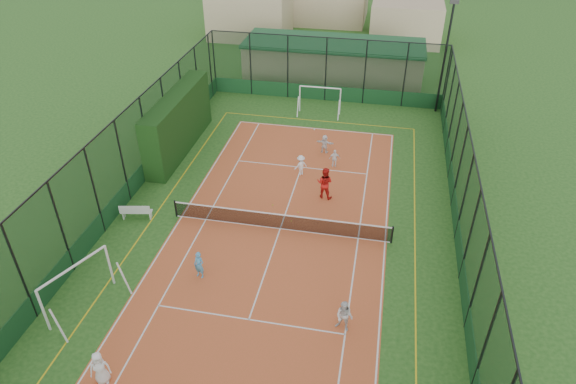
% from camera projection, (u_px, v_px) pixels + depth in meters
% --- Properties ---
extents(ground, '(300.00, 300.00, 0.00)m').
position_uv_depth(ground, '(280.00, 229.00, 27.09)').
color(ground, '#204F1B').
rests_on(ground, ground).
extents(court_slab, '(11.17, 23.97, 0.01)m').
position_uv_depth(court_slab, '(280.00, 229.00, 27.09)').
color(court_slab, '#B15A27').
rests_on(court_slab, ground).
extents(tennis_net, '(11.67, 0.12, 1.06)m').
position_uv_depth(tennis_net, '(280.00, 221.00, 26.79)').
color(tennis_net, black).
rests_on(tennis_net, ground).
extents(perimeter_fence, '(18.12, 34.12, 5.00)m').
position_uv_depth(perimeter_fence, '(280.00, 190.00, 25.69)').
color(perimeter_fence, black).
rests_on(perimeter_fence, ground).
extents(floodlight_ne, '(0.60, 0.26, 8.25)m').
position_uv_depth(floodlight_ne, '(445.00, 59.00, 36.89)').
color(floodlight_ne, black).
rests_on(floodlight_ne, ground).
extents(clubhouse, '(15.20, 7.20, 3.15)m').
position_uv_depth(clubhouse, '(333.00, 60.00, 44.10)').
color(clubhouse, tan).
rests_on(clubhouse, ground).
extents(hedge_left, '(1.31, 8.72, 3.81)m').
position_uv_depth(hedge_left, '(178.00, 123.00, 33.29)').
color(hedge_left, black).
rests_on(hedge_left, ground).
extents(white_bench, '(1.72, 0.77, 0.93)m').
position_uv_depth(white_bench, '(137.00, 211.00, 27.63)').
color(white_bench, white).
rests_on(white_bench, ground).
extents(futsal_goal_near, '(3.57, 2.29, 2.23)m').
position_uv_depth(futsal_goal_near, '(78.00, 287.00, 21.96)').
color(futsal_goal_near, white).
rests_on(futsal_goal_near, ground).
extents(futsal_goal_far, '(3.16, 0.94, 2.03)m').
position_uv_depth(futsal_goal_far, '(320.00, 100.00, 38.41)').
color(futsal_goal_far, white).
rests_on(futsal_goal_far, ground).
extents(child_near_left, '(0.89, 0.77, 1.53)m').
position_uv_depth(child_near_left, '(100.00, 368.00, 18.93)').
color(child_near_left, white).
rests_on(child_near_left, court_slab).
extents(child_near_mid, '(0.58, 0.45, 1.40)m').
position_uv_depth(child_near_mid, '(199.00, 265.00, 23.70)').
color(child_near_mid, '#499ED1').
rests_on(child_near_mid, court_slab).
extents(child_near_right, '(0.87, 0.76, 1.51)m').
position_uv_depth(child_near_right, '(344.00, 316.00, 21.03)').
color(child_near_right, silver).
rests_on(child_near_right, court_slab).
extents(child_far_left, '(0.97, 0.92, 1.32)m').
position_uv_depth(child_far_left, '(301.00, 165.00, 31.22)').
color(child_far_left, white).
rests_on(child_far_left, court_slab).
extents(child_far_right, '(0.74, 0.45, 1.19)m').
position_uv_depth(child_far_right, '(335.00, 158.00, 32.04)').
color(child_far_right, white).
rests_on(child_far_right, court_slab).
extents(child_far_back, '(1.20, 0.53, 1.25)m').
position_uv_depth(child_far_back, '(325.00, 144.00, 33.54)').
color(child_far_back, white).
rests_on(child_far_back, court_slab).
extents(coach, '(1.05, 0.89, 1.92)m').
position_uv_depth(coach, '(325.00, 183.00, 29.03)').
color(coach, red).
rests_on(coach, court_slab).
extents(tennis_balls, '(1.59, 1.32, 0.07)m').
position_uv_depth(tennis_balls, '(287.00, 213.00, 28.23)').
color(tennis_balls, '#CCE033').
rests_on(tennis_balls, court_slab).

